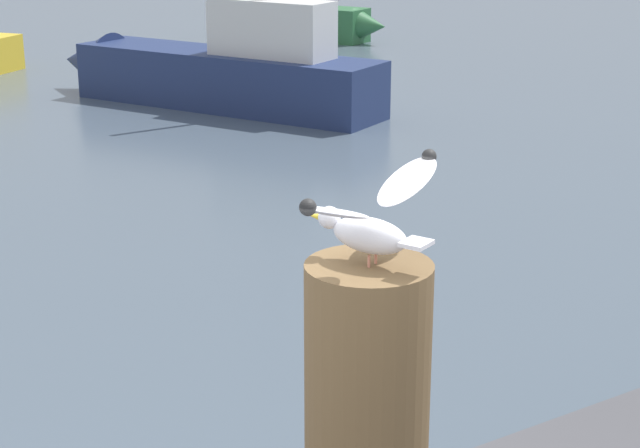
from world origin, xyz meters
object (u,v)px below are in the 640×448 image
at_px(mooring_post, 367,437).
at_px(boat_navy, 210,69).
at_px(seagull, 369,219).
at_px(boat_green, 305,16).

relative_size(mooring_post, boat_navy, 0.19).
relative_size(seagull, boat_green, 0.14).
bearing_deg(seagull, mooring_post, -67.14).
relative_size(seagull, boat_navy, 0.11).
xyz_separation_m(seagull, boat_navy, (5.72, 12.20, -1.82)).
height_order(mooring_post, boat_navy, boat_navy).
height_order(boat_green, boat_navy, boat_green).
xyz_separation_m(mooring_post, seagull, (-0.00, 0.00, 0.67)).
xyz_separation_m(boat_green, boat_navy, (-5.14, -5.47, 0.06)).
distance_m(boat_green, boat_navy, 7.50).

